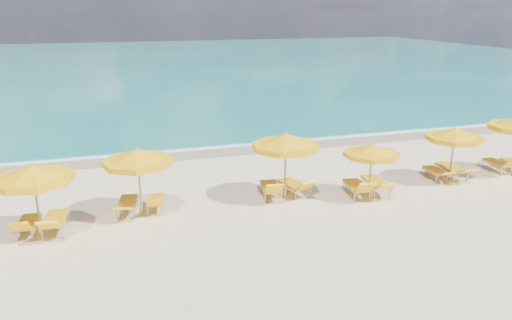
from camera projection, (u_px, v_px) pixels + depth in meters
name	position (u px, v px, depth m)	size (l,w,h in m)	color
ground_plane	(268.00, 203.00, 18.16)	(120.00, 120.00, 0.00)	beige
ocean	(145.00, 64.00, 61.95)	(120.00, 80.00, 0.30)	#14736E
wet_sand_band	(221.00, 150.00, 24.91)	(120.00, 2.60, 0.01)	tan
foam_line	(217.00, 146.00, 25.64)	(120.00, 1.20, 0.03)	white
whitecap_near	(95.00, 118.00, 31.97)	(14.00, 0.36, 0.05)	white
whitecap_far	(267.00, 91.00, 42.32)	(18.00, 0.30, 0.05)	white
umbrella_2	(33.00, 174.00, 14.88)	(2.83, 2.83, 2.42)	tan
umbrella_3	(138.00, 158.00, 16.51)	(2.68, 2.68, 2.42)	tan
umbrella_4	(286.00, 142.00, 18.00)	(3.06, 3.06, 2.54)	tan
umbrella_5	(372.00, 151.00, 18.23)	(2.67, 2.67, 2.11)	tan
umbrella_6	(455.00, 135.00, 19.88)	(2.60, 2.60, 2.30)	tan
lounger_2_left	(28.00, 227.00, 15.64)	(0.77, 1.74, 0.83)	#A5A8AD
lounger_2_right	(56.00, 225.00, 15.78)	(0.85, 2.04, 0.88)	#A5A8AD
lounger_3_left	(127.00, 207.00, 17.23)	(0.97, 1.96, 0.68)	#A5A8AD
lounger_3_right	(156.00, 204.00, 17.51)	(0.80, 1.66, 0.77)	#A5A8AD
lounger_4_left	(271.00, 192.00, 18.61)	(0.96, 1.95, 0.92)	#A5A8AD
lounger_4_right	(294.00, 189.00, 18.94)	(0.95, 1.88, 0.85)	#A5A8AD
lounger_5_left	(357.00, 190.00, 18.75)	(0.88, 1.92, 0.92)	#A5A8AD
lounger_5_right	(376.00, 187.00, 19.12)	(0.93, 2.11, 0.78)	#A5A8AD
lounger_6_left	(435.00, 174.00, 20.63)	(0.75, 1.77, 0.63)	#A5A8AD
lounger_6_right	(452.00, 172.00, 20.79)	(0.80, 2.10, 0.77)	#A5A8AD
lounger_7_left	(498.00, 166.00, 21.61)	(0.64, 1.71, 0.82)	#A5A8AD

